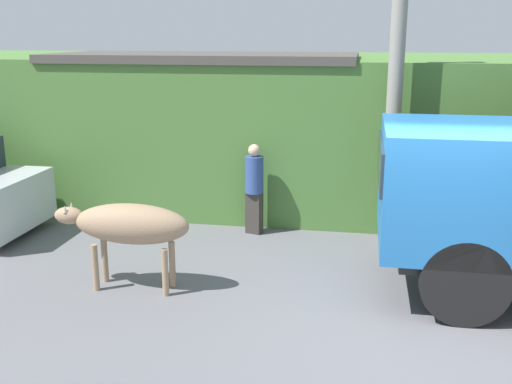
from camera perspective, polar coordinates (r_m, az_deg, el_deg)
The scene contains 6 objects.
ground_plane at distance 7.96m, azimuth 15.59°, elevation -12.16°, with size 60.00×60.00×0.00m, color slate.
hillside_embankment at distance 13.55m, azimuth 13.82°, elevation 5.92°, with size 32.00×5.63×3.06m.
building_backdrop at distance 12.43m, azimuth -4.76°, elevation 5.80°, with size 6.04×2.70×3.16m.
brown_cow at distance 8.56m, azimuth -12.01°, elevation -3.10°, with size 1.98×0.57×1.26m.
pedestrian_on_hill at distance 10.75m, azimuth -0.17°, elevation 0.68°, with size 0.41×0.41×1.65m.
utility_pole at distance 10.27m, azimuth 13.14°, elevation 10.32°, with size 0.90×0.26×5.39m.
Camera 1 is at (-0.84, -7.08, 3.55)m, focal length 42.00 mm.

